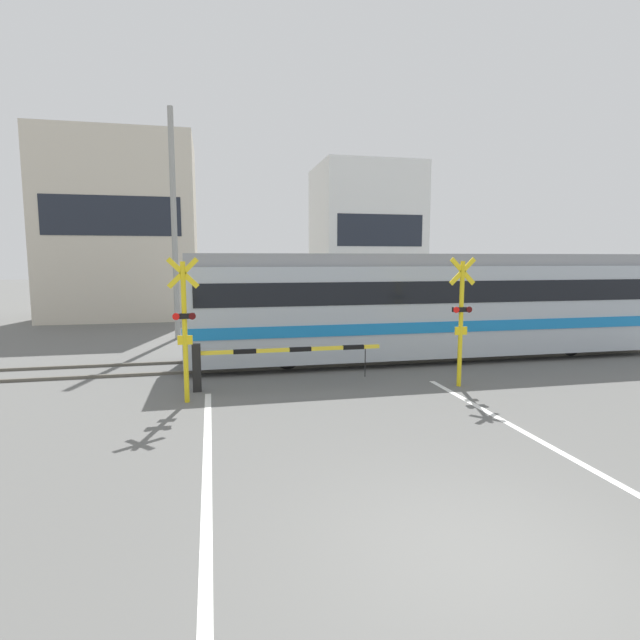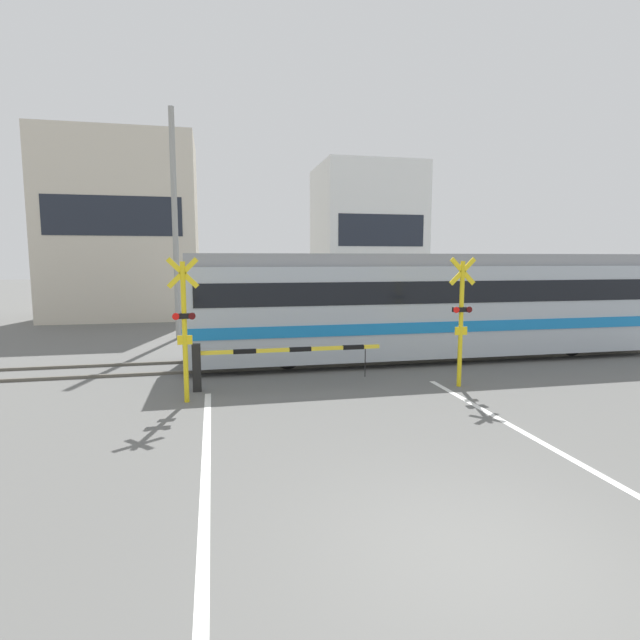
% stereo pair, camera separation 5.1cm
% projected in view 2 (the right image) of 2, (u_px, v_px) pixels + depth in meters
% --- Properties ---
extents(ground_plane, '(160.00, 160.00, 0.00)m').
position_uv_depth(ground_plane, '(477.00, 560.00, 5.25)').
color(ground_plane, '#60605E').
extents(rail_track_near, '(50.00, 0.10, 0.08)m').
position_uv_depth(rail_track_near, '(308.00, 367.00, 14.47)').
color(rail_track_near, '#5B564C').
rests_on(rail_track_near, ground_plane).
extents(rail_track_far, '(50.00, 0.10, 0.08)m').
position_uv_depth(rail_track_far, '(300.00, 357.00, 15.87)').
color(rail_track_far, '#5B564C').
rests_on(rail_track_far, ground_plane).
extents(road_stripe_left, '(0.14, 11.26, 0.01)m').
position_uv_depth(road_stripe_left, '(205.00, 512.00, 6.24)').
color(road_stripe_left, white).
rests_on(road_stripe_left, ground_plane).
extents(road_stripe_right, '(0.14, 11.26, 0.01)m').
position_uv_depth(road_stripe_right, '(594.00, 471.00, 7.42)').
color(road_stripe_right, white).
rests_on(road_stripe_right, ground_plane).
extents(commuter_train, '(15.12, 2.85, 3.30)m').
position_uv_depth(commuter_train, '(430.00, 303.00, 15.81)').
color(commuter_train, '#ADB7C1').
rests_on(commuter_train, ground_plane).
extents(crossing_barrier_near, '(4.65, 0.20, 1.14)m').
position_uv_depth(crossing_barrier_near, '(251.00, 358.00, 12.11)').
color(crossing_barrier_near, black).
rests_on(crossing_barrier_near, ground_plane).
extents(crossing_barrier_far, '(4.65, 0.20, 1.14)m').
position_uv_depth(crossing_barrier_far, '(335.00, 323.00, 18.64)').
color(crossing_barrier_far, black).
rests_on(crossing_barrier_far, ground_plane).
extents(crossing_signal_left, '(0.68, 0.15, 3.19)m').
position_uv_depth(crossing_signal_left, '(184.00, 323.00, 10.82)').
color(crossing_signal_left, yellow).
rests_on(crossing_signal_left, ground_plane).
extents(crossing_signal_right, '(0.68, 0.15, 3.19)m').
position_uv_depth(crossing_signal_right, '(461.00, 316.00, 12.19)').
color(crossing_signal_right, yellow).
rests_on(crossing_signal_right, ground_plane).
extents(pedestrian, '(0.38, 0.22, 1.61)m').
position_uv_depth(pedestrian, '(249.00, 311.00, 21.38)').
color(pedestrian, brown).
rests_on(pedestrian, ground_plane).
extents(building_left_of_street, '(7.58, 5.50, 9.45)m').
position_uv_depth(building_left_of_street, '(123.00, 229.00, 26.50)').
color(building_left_of_street, beige).
rests_on(building_left_of_street, ground_plane).
extents(building_right_of_street, '(5.69, 5.50, 8.49)m').
position_uv_depth(building_right_of_street, '(366.00, 240.00, 29.38)').
color(building_right_of_street, white).
rests_on(building_right_of_street, ground_plane).
extents(utility_pole_streetside, '(0.22, 0.22, 8.89)m').
position_uv_depth(utility_pole_streetside, '(175.00, 225.00, 19.40)').
color(utility_pole_streetside, gray).
rests_on(utility_pole_streetside, ground_plane).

